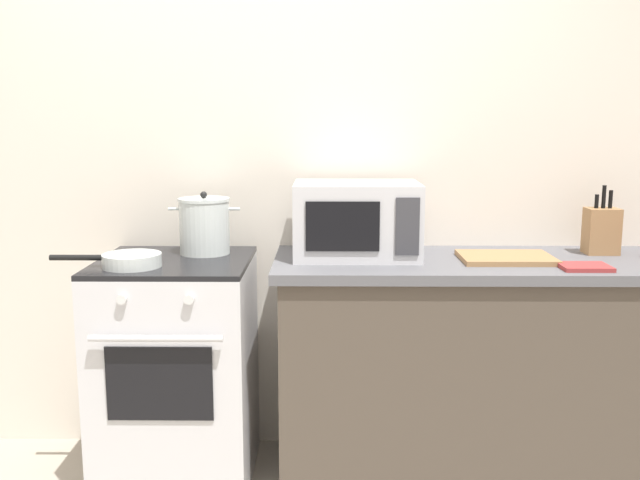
{
  "coord_description": "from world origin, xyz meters",
  "views": [
    {
      "loc": [
        0.26,
        -2.11,
        1.47
      ],
      "look_at": [
        0.23,
        0.6,
        1.0
      ],
      "focal_mm": 39.2,
      "sensor_mm": 36.0,
      "label": 1
    }
  ],
  "objects": [
    {
      "name": "knife_block",
      "position": [
        1.39,
        0.74,
        1.02
      ],
      "size": [
        0.13,
        0.1,
        0.28
      ],
      "color": "#997047",
      "rests_on": "countertop_right"
    },
    {
      "name": "lower_cabinet_right",
      "position": [
        0.9,
        0.62,
        0.44
      ],
      "size": [
        1.64,
        0.56,
        0.88
      ],
      "primitive_type": "cube",
      "color": "#4C4238",
      "rests_on": "ground_plane"
    },
    {
      "name": "stove",
      "position": [
        -0.35,
        0.6,
        0.46
      ],
      "size": [
        0.6,
        0.64,
        0.92
      ],
      "color": "silver",
      "rests_on": "ground_plane"
    },
    {
      "name": "countertop_right",
      "position": [
        0.9,
        0.62,
        0.9
      ],
      "size": [
        1.7,
        0.6,
        0.04
      ],
      "primitive_type": "cube",
      "color": "#59595E",
      "rests_on": "lower_cabinet_right"
    },
    {
      "name": "oven_mitt",
      "position": [
        1.22,
        0.44,
        0.93
      ],
      "size": [
        0.18,
        0.14,
        0.02
      ],
      "primitive_type": "cube",
      "color": "#993333",
      "rests_on": "countertop_right"
    },
    {
      "name": "back_wall",
      "position": [
        0.3,
        0.97,
        1.25
      ],
      "size": [
        4.4,
        0.1,
        2.5
      ],
      "primitive_type": "cube",
      "color": "silver",
      "rests_on": "ground_plane"
    },
    {
      "name": "stock_pot",
      "position": [
        -0.25,
        0.73,
        1.04
      ],
      "size": [
        0.3,
        0.21,
        0.26
      ],
      "color": "silver",
      "rests_on": "stove"
    },
    {
      "name": "frying_pan",
      "position": [
        -0.48,
        0.46,
        0.95
      ],
      "size": [
        0.42,
        0.22,
        0.05
      ],
      "color": "silver",
      "rests_on": "stove"
    },
    {
      "name": "cutting_board",
      "position": [
        0.97,
        0.6,
        0.93
      ],
      "size": [
        0.36,
        0.26,
        0.02
      ],
      "primitive_type": "cube",
      "color": "#997047",
      "rests_on": "countertop_right"
    },
    {
      "name": "microwave",
      "position": [
        0.38,
        0.68,
        1.07
      ],
      "size": [
        0.5,
        0.37,
        0.3
      ],
      "color": "silver",
      "rests_on": "countertop_right"
    }
  ]
}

